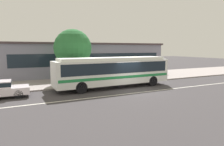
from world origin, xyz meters
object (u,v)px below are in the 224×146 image
Objects in this scene: pedestrian_waiting_near_sign at (92,73)px; bus_stop_sign at (140,67)px; transit_bus at (114,70)px; pedestrian_walking_along_curb at (110,72)px; street_tree_near_stop at (73,48)px.

pedestrian_waiting_near_sign is 5.39m from bus_stop_sign.
transit_bus reaches higher than pedestrian_walking_along_curb.
bus_stop_sign reaches higher than pedestrian_waiting_near_sign.
street_tree_near_stop is (-7.09, 2.04, 2.05)m from bus_stop_sign.
transit_bus is 6.83× the size of pedestrian_walking_along_curb.
bus_stop_sign reaches higher than pedestrian_walking_along_curb.
bus_stop_sign is (5.15, -1.49, 0.56)m from pedestrian_waiting_near_sign.
pedestrian_walking_along_curb is (1.13, 3.25, -0.59)m from transit_bus.
street_tree_near_stop is at bearing 170.24° from pedestrian_walking_along_curb.
bus_stop_sign is (3.11, -1.36, 0.61)m from pedestrian_walking_along_curb.
transit_bus reaches higher than pedestrian_waiting_near_sign.
pedestrian_waiting_near_sign reaches higher than pedestrian_walking_along_curb.
bus_stop_sign is 0.44× the size of street_tree_near_stop.
transit_bus is at bearing -109.14° from pedestrian_walking_along_curb.
pedestrian_waiting_near_sign is at bearing 163.88° from bus_stop_sign.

